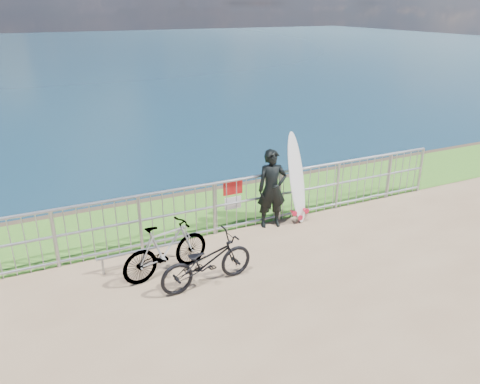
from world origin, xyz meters
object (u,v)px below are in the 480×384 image
surfer (272,189)px  bicycle_near (207,261)px  bicycle_far (166,249)px  surfboard (297,181)px

surfer → bicycle_near: surfer is taller
bicycle_near → bicycle_far: bearing=34.4°
surfer → surfboard: bearing=12.7°
surfer → bicycle_near: (-2.04, -1.50, -0.40)m
bicycle_near → bicycle_far: (-0.51, 0.60, 0.05)m
surfer → surfboard: size_ratio=0.85×
surfboard → bicycle_near: 3.06m
surfboard → bicycle_far: size_ratio=1.21×
surfboard → bicycle_near: (-2.63, -1.48, -0.47)m
bicycle_far → surfer: bearing=-83.2°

